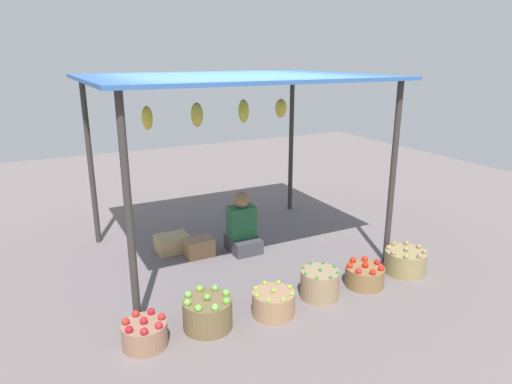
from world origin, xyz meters
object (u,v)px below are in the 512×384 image
vendor_person (242,228)px  basket_red_apples (145,333)px  wooden_crate_near_vendor (199,247)px  wooden_crate_stacked_rear (173,243)px  basket_red_tomatoes (365,275)px  basket_green_apples (208,313)px  basket_potatoes (405,261)px  basket_green_chilies (320,284)px  basket_limes (273,303)px

vendor_person → basket_red_apples: size_ratio=1.99×
wooden_crate_near_vendor → wooden_crate_stacked_rear: wooden_crate_near_vendor is taller
basket_red_tomatoes → wooden_crate_stacked_rear: basket_red_tomatoes is taller
basket_green_apples → basket_potatoes: bearing=-0.1°
basket_red_tomatoes → basket_potatoes: basket_potatoes is taller
basket_potatoes → wooden_crate_near_vendor: bearing=142.2°
basket_potatoes → vendor_person: bearing=134.5°
basket_green_apples → basket_potatoes: basket_green_apples is taller
vendor_person → wooden_crate_near_vendor: (-0.55, 0.09, -0.19)m
basket_green_apples → basket_green_chilies: basket_green_apples is taller
basket_green_chilies → wooden_crate_near_vendor: (-0.75, 1.53, -0.04)m
vendor_person → basket_red_apples: bearing=-138.6°
basket_green_apples → basket_limes: 0.65m
basket_red_apples → vendor_person: bearing=41.4°
basket_red_tomatoes → basket_red_apples: bearing=179.4°
basket_red_tomatoes → basket_limes: bearing=-177.5°
basket_limes → wooden_crate_stacked_rear: size_ratio=1.02×
basket_green_apples → wooden_crate_stacked_rear: size_ratio=1.12×
basket_limes → wooden_crate_near_vendor: bearing=95.9°
vendor_person → basket_red_tomatoes: size_ratio=1.85×
basket_limes → basket_green_chilies: (0.59, 0.07, 0.03)m
basket_green_apples → basket_green_chilies: (1.23, -0.02, 0.00)m
basket_red_tomatoes → wooden_crate_near_vendor: basket_red_tomatoes is taller
basket_green_apples → basket_limes: size_ratio=1.10×
basket_limes → wooden_crate_stacked_rear: (-0.42, 1.89, -0.02)m
basket_limes → basket_potatoes: bearing=2.6°
basket_potatoes → wooden_crate_near_vendor: basket_potatoes is taller
vendor_person → basket_green_apples: size_ratio=1.71×
wooden_crate_near_vendor → basket_potatoes: bearing=-37.8°
basket_green_apples → wooden_crate_near_vendor: (0.48, 1.51, -0.04)m
vendor_person → wooden_crate_stacked_rear: vendor_person is taller
wooden_crate_near_vendor → wooden_crate_stacked_rear: 0.39m
wooden_crate_near_vendor → basket_green_apples: bearing=-107.7°
vendor_person → basket_limes: (-0.39, -1.50, -0.18)m
basket_potatoes → basket_red_apples: bearing=-179.9°
basket_green_apples → basket_green_chilies: bearing=-0.7°
vendor_person → wooden_crate_near_vendor: size_ratio=2.28×
wooden_crate_stacked_rear → basket_red_tomatoes: bearing=-49.3°
basket_red_apples → basket_green_apples: basket_green_apples is taller
basket_limes → basket_red_tomatoes: bearing=2.5°
basket_red_apples → basket_green_apples: bearing=0.9°
basket_red_apples → wooden_crate_stacked_rear: (0.81, 1.82, -0.01)m
basket_green_apples → wooden_crate_near_vendor: basket_green_apples is taller
basket_potatoes → wooden_crate_stacked_rear: basket_potatoes is taller
basket_red_tomatoes → vendor_person: bearing=118.1°
wooden_crate_stacked_rear → basket_green_chilies: bearing=-61.2°
basket_green_apples → wooden_crate_stacked_rear: basket_green_apples is taller
basket_green_chilies → basket_potatoes: (1.20, 0.01, -0.01)m
vendor_person → basket_green_chilies: size_ratio=1.95×
basket_green_chilies → basket_potatoes: bearing=0.6°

